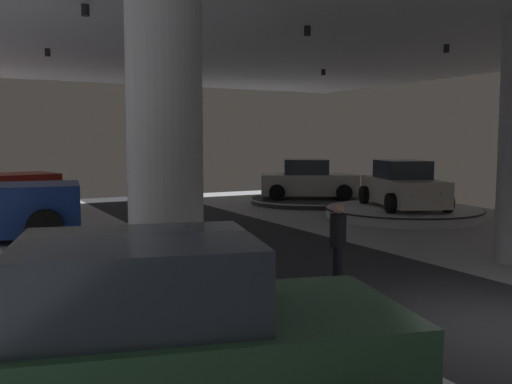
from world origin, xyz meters
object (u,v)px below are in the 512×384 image
column_left (165,143)px  display_car_near_left (154,349)px  display_car_far_right (403,187)px  display_platform_far_right (403,212)px  display_car_deep_right (308,181)px  visitor_walking_near (338,238)px  display_platform_deep_right (309,200)px

column_left → display_car_near_left: (-1.38, -3.68, -1.68)m
column_left → display_car_far_right: bearing=32.4°
display_car_near_left → display_car_far_right: bearing=40.5°
column_left → display_platform_far_right: size_ratio=0.98×
column_left → display_car_deep_right: bearing=49.3°
display_car_deep_right → visitor_walking_near: size_ratio=2.86×
display_platform_far_right → display_car_far_right: 0.92m
display_platform_far_right → display_car_near_left: bearing=-139.5°
visitor_walking_near → display_car_near_left: bearing=-139.4°
column_left → display_car_deep_right: 16.83m
display_car_deep_right → visitor_walking_near: display_car_deep_right is taller
display_car_far_right → display_platform_deep_right: size_ratio=0.87×
display_platform_far_right → display_car_far_right: bearing=69.0°
display_platform_deep_right → display_car_deep_right: display_car_deep_right is taller
display_platform_far_right → display_car_deep_right: display_car_deep_right is taller
display_platform_far_right → display_car_deep_right: bearing=95.2°
display_car_far_right → display_platform_far_right: bearing=-111.0°
column_left → display_car_far_right: column_left is taller
display_car_near_left → visitor_walking_near: 6.71m
display_car_far_right → display_car_near_left: bearing=-139.5°
display_car_deep_right → visitor_walking_near: 14.00m
visitor_walking_near → display_car_far_right: bearing=40.4°
display_platform_far_right → display_car_far_right: size_ratio=1.23×
display_car_deep_right → display_platform_deep_right: bearing=-29.7°
display_car_far_right → visitor_walking_near: size_ratio=2.87×
display_platform_far_right → display_car_deep_right: (-0.50, 5.45, 0.80)m
display_car_deep_right → column_left: bearing=-130.7°
display_platform_far_right → visitor_walking_near: bearing=-139.7°
display_car_far_right → display_platform_deep_right: bearing=95.1°
display_platform_deep_right → display_car_near_left: bearing=-127.0°
display_platform_far_right → display_car_deep_right: 5.53m
display_car_near_left → display_car_deep_right: bearing=53.1°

